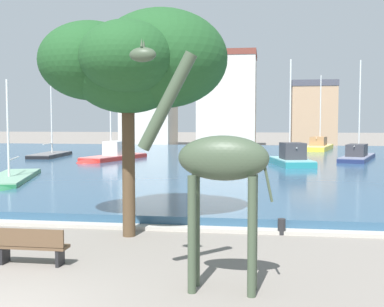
# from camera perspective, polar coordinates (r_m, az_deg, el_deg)

# --- Properties ---
(harbor_water) EXTENTS (77.97, 49.47, 0.38)m
(harbor_water) POSITION_cam_1_polar(r_m,az_deg,el_deg) (40.79, 1.39, -0.90)
(harbor_water) COLOR #2D5170
(harbor_water) RESTS_ON ground
(quay_edge_coping) EXTENTS (77.97, 0.50, 0.12)m
(quay_edge_coping) POSITION_cam_1_polar(r_m,az_deg,el_deg) (16.52, -9.46, -8.32)
(quay_edge_coping) COLOR #ADA89E
(quay_edge_coping) RESTS_ON ground
(giraffe_statue) EXTENTS (2.98, 0.77, 5.20)m
(giraffe_statue) POSITION_cam_1_polar(r_m,az_deg,el_deg) (10.00, 2.76, -1.09)
(giraffe_statue) COLOR #3D4C38
(giraffe_statue) RESTS_ON ground
(sailboat_navy) EXTENTS (4.56, 9.35, 8.48)m
(sailboat_navy) POSITION_cam_1_polar(r_m,az_deg,el_deg) (42.54, 18.78, -0.42)
(sailboat_navy) COLOR navy
(sailboat_navy) RESTS_ON ground
(sailboat_green) EXTENTS (4.29, 8.71, 5.69)m
(sailboat_green) POSITION_cam_1_polar(r_m,az_deg,el_deg) (27.31, -20.56, -3.17)
(sailboat_green) COLOR #236B42
(sailboat_green) RESTS_ON ground
(sailboat_teal) EXTENTS (3.27, 6.42, 7.93)m
(sailboat_teal) POSITION_cam_1_polar(r_m,az_deg,el_deg) (36.07, 11.29, -0.85)
(sailboat_teal) COLOR teal
(sailboat_teal) RESTS_ON ground
(sailboat_red) EXTENTS (4.12, 8.31, 6.46)m
(sailboat_red) POSITION_cam_1_polar(r_m,az_deg,el_deg) (40.27, -9.33, -0.44)
(sailboat_red) COLOR red
(sailboat_red) RESTS_ON ground
(sailboat_yellow) EXTENTS (4.19, 9.47, 8.55)m
(sailboat_yellow) POSITION_cam_1_polar(r_m,az_deg,el_deg) (55.90, 14.63, 0.67)
(sailboat_yellow) COLOR gold
(sailboat_yellow) RESTS_ON ground
(sailboat_black) EXTENTS (2.53, 7.33, 7.55)m
(sailboat_black) POSITION_cam_1_polar(r_m,az_deg,el_deg) (45.70, -15.87, -0.31)
(sailboat_black) COLOR black
(sailboat_black) RESTS_ON ground
(shade_tree) EXTENTS (5.61, 5.33, 6.86)m
(shade_tree) POSITION_cam_1_polar(r_m,az_deg,el_deg) (15.14, -6.58, 10.38)
(shade_tree) COLOR brown
(shade_tree) RESTS_ON ground
(mooring_bollard) EXTENTS (0.24, 0.24, 0.50)m
(mooring_bollard) POSITION_cam_1_polar(r_m,az_deg,el_deg) (15.57, 10.37, -8.36)
(mooring_bollard) COLOR #232326
(mooring_bollard) RESTS_ON ground
(park_bench) EXTENTS (1.80, 0.44, 0.92)m
(park_bench) POSITION_cam_1_polar(r_m,az_deg,el_deg) (12.75, -18.24, -10.10)
(park_bench) COLOR brown
(park_bench) RESTS_ON ground
(townhouse_wide_warehouse) EXTENTS (7.05, 7.68, 13.25)m
(townhouse_wide_warehouse) POSITION_cam_1_polar(r_m,az_deg,el_deg) (69.96, -5.01, 6.31)
(townhouse_wide_warehouse) COLOR beige
(townhouse_wide_warehouse) RESTS_ON ground
(townhouse_end_terrace) EXTENTS (7.93, 7.74, 12.99)m
(townhouse_end_terrace) POSITION_cam_1_polar(r_m,az_deg,el_deg) (68.36, 4.14, 6.26)
(townhouse_end_terrace) COLOR beige
(townhouse_end_terrace) RESTS_ON ground
(townhouse_corner_house) EXTENTS (5.89, 6.71, 8.88)m
(townhouse_corner_house) POSITION_cam_1_polar(r_m,az_deg,el_deg) (68.49, 13.84, 4.44)
(townhouse_corner_house) COLOR tan
(townhouse_corner_house) RESTS_ON ground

